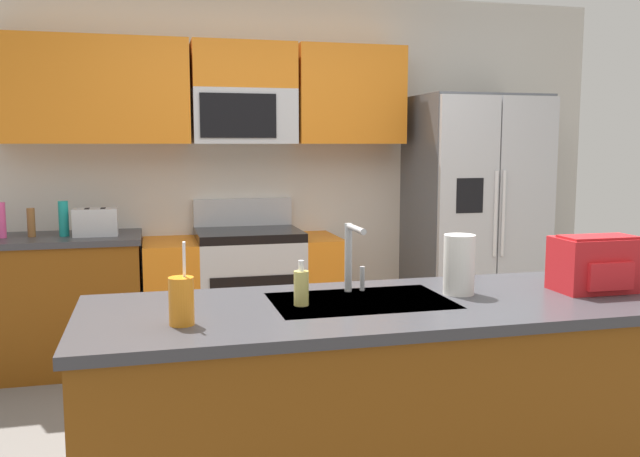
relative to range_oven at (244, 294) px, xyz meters
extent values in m
cube|color=beige|center=(0.25, 0.35, 0.86)|extent=(5.20, 0.10, 2.60)
cube|color=orange|center=(-1.25, 0.14, 1.41)|extent=(0.70, 0.32, 0.70)
cube|color=orange|center=(-0.62, 0.14, 1.41)|extent=(0.55, 0.32, 0.70)
cube|color=orange|center=(0.81, 0.14, 1.41)|extent=(0.79, 0.32, 0.70)
cube|color=#B7BABF|center=(0.04, 0.14, 1.25)|extent=(0.72, 0.32, 0.38)
cube|color=black|center=(-0.02, -0.03, 1.25)|extent=(0.52, 0.01, 0.30)
cube|color=orange|center=(0.04, 0.14, 1.60)|extent=(0.72, 0.32, 0.32)
cube|color=brown|center=(-1.25, 0.00, -0.01)|extent=(1.09, 0.60, 0.86)
cube|color=#38383D|center=(-1.25, 0.00, 0.44)|extent=(1.12, 0.63, 0.04)
cube|color=#B7BABF|center=(0.04, 0.00, -0.02)|extent=(0.72, 0.60, 0.84)
cube|color=black|center=(0.04, -0.31, 0.01)|extent=(0.60, 0.01, 0.36)
cube|color=black|center=(0.04, 0.00, 0.43)|extent=(0.72, 0.60, 0.06)
cube|color=#B7BABF|center=(0.04, 0.27, 0.56)|extent=(0.72, 0.06, 0.20)
cube|color=orange|center=(-0.50, 0.00, -0.02)|extent=(0.36, 0.60, 0.84)
cube|color=orange|center=(0.54, 0.00, -0.02)|extent=(0.28, 0.60, 0.84)
cube|color=#4C4F54|center=(1.73, -0.05, 0.48)|extent=(0.90, 0.70, 1.85)
cube|color=#B7BABF|center=(1.50, -0.42, 0.48)|extent=(0.44, 0.04, 1.81)
cube|color=#B7BABF|center=(1.95, -0.42, 0.48)|extent=(0.44, 0.04, 1.81)
cylinder|color=silver|center=(1.70, -0.45, 0.57)|extent=(0.02, 0.02, 0.60)
cylinder|color=silver|center=(1.76, -0.45, 0.57)|extent=(0.02, 0.02, 0.60)
cube|color=black|center=(1.50, -0.44, 0.70)|extent=(0.20, 0.00, 0.24)
cube|color=brown|center=(0.25, -2.29, -0.01)|extent=(2.28, 0.78, 0.86)
cube|color=#38383D|center=(0.25, -2.29, 0.44)|extent=(2.32, 0.82, 0.04)
cube|color=#B7BABF|center=(0.15, -2.24, 0.44)|extent=(0.68, 0.44, 0.03)
cube|color=#B7BABF|center=(-0.97, -0.05, 0.55)|extent=(0.28, 0.16, 0.18)
cube|color=black|center=(-1.02, -0.05, 0.63)|extent=(0.03, 0.11, 0.01)
cube|color=black|center=(-0.92, -0.05, 0.63)|extent=(0.03, 0.11, 0.01)
cylinder|color=brown|center=(-1.37, 0.00, 0.55)|extent=(0.05, 0.05, 0.19)
cylinder|color=#EA4C93|center=(-1.55, -0.01, 0.57)|extent=(0.06, 0.06, 0.23)
cylinder|color=teal|center=(-1.17, -0.02, 0.57)|extent=(0.06, 0.06, 0.23)
cylinder|color=#B7BABF|center=(0.15, -2.07, 0.60)|extent=(0.03, 0.03, 0.28)
cylinder|color=#B7BABF|center=(0.15, -2.17, 0.73)|extent=(0.02, 0.20, 0.02)
cylinder|color=#B7BABF|center=(0.21, -2.07, 0.51)|extent=(0.02, 0.02, 0.10)
cylinder|color=orange|center=(-0.53, -2.44, 0.54)|extent=(0.08, 0.08, 0.16)
cylinder|color=white|center=(-0.52, -2.44, 0.67)|extent=(0.01, 0.03, 0.14)
cylinder|color=#D8CC66|center=(-0.09, -2.26, 0.52)|extent=(0.06, 0.06, 0.13)
cylinder|color=white|center=(-0.09, -2.26, 0.61)|extent=(0.02, 0.02, 0.04)
cylinder|color=white|center=(0.57, -2.23, 0.58)|extent=(0.12, 0.12, 0.24)
cube|color=red|center=(1.13, -2.31, 0.57)|extent=(0.32, 0.20, 0.22)
cube|color=#AD1A1E|center=(1.13, -2.33, 0.67)|extent=(0.30, 0.14, 0.03)
cube|color=red|center=(1.13, -2.41, 0.54)|extent=(0.20, 0.03, 0.11)
camera|label=1|loc=(-0.63, -4.68, 1.06)|focal=37.99mm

